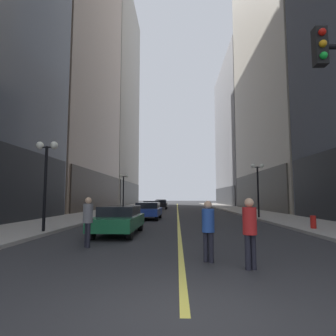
{
  "coord_description": "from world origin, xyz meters",
  "views": [
    {
      "loc": [
        -0.12,
        -4.32,
        1.74
      ],
      "look_at": [
        -1.39,
        37.48,
        6.02
      ],
      "focal_mm": 30.53,
      "sensor_mm": 36.0,
      "label": 1
    }
  ],
  "objects": [
    {
      "name": "ground_plane",
      "position": [
        0.0,
        35.0,
        0.0
      ],
      "size": [
        200.0,
        200.0,
        0.0
      ],
      "primitive_type": "plane",
      "color": "#2D2D30"
    },
    {
      "name": "sidewalk_left",
      "position": [
        -8.25,
        35.0,
        0.07
      ],
      "size": [
        4.5,
        78.0,
        0.15
      ],
      "primitive_type": "cube",
      "color": "#9E9991",
      "rests_on": "ground"
    },
    {
      "name": "sidewalk_right",
      "position": [
        8.25,
        35.0,
        0.07
      ],
      "size": [
        4.5,
        78.0,
        0.15
      ],
      "primitive_type": "cube",
      "color": "#9E9991",
      "rests_on": "ground"
    },
    {
      "name": "lane_centre_stripe",
      "position": [
        0.0,
        35.0,
        0.0
      ],
      "size": [
        0.16,
        70.0,
        0.01
      ],
      "primitive_type": "cube",
      "color": "#E5D64C",
      "rests_on": "ground"
    },
    {
      "name": "building_left_far",
      "position": [
        -18.46,
        60.0,
        24.69
      ],
      "size": [
        16.11,
        26.0,
        49.52
      ],
      "color": "#A8A399",
      "rests_on": "ground"
    },
    {
      "name": "building_right_far",
      "position": [
        16.46,
        60.0,
        16.07
      ],
      "size": [
        12.12,
        26.0,
        32.27
      ],
      "color": "gray",
      "rests_on": "ground"
    },
    {
      "name": "car_green",
      "position": [
        -2.82,
        9.17,
        0.72
      ],
      "size": [
        1.87,
        4.56,
        1.32
      ],
      "color": "#196038",
      "rests_on": "ground"
    },
    {
      "name": "car_blue",
      "position": [
        -2.4,
        18.51,
        0.72
      ],
      "size": [
        2.05,
        4.14,
        1.32
      ],
      "color": "navy",
      "rests_on": "ground"
    },
    {
      "name": "car_silver",
      "position": [
        -3.04,
        28.58,
        0.72
      ],
      "size": [
        1.9,
        4.63,
        1.32
      ],
      "color": "#B7B7BC",
      "rests_on": "ground"
    },
    {
      "name": "car_black",
      "position": [
        -2.44,
        37.91,
        0.72
      ],
      "size": [
        1.82,
        4.36,
        1.32
      ],
      "color": "black",
      "rests_on": "ground"
    },
    {
      "name": "car_red",
      "position": [
        -2.91,
        47.39,
        0.72
      ],
      "size": [
        1.88,
        4.46,
        1.32
      ],
      "color": "#B21919",
      "rests_on": "ground"
    },
    {
      "name": "pedestrian_in_red_jacket",
      "position": [
        1.67,
        2.83,
        1.0
      ],
      "size": [
        0.45,
        0.45,
        1.72
      ],
      "color": "black",
      "rests_on": "ground"
    },
    {
      "name": "pedestrian_in_grey_suit",
      "position": [
        -3.24,
        5.74,
        1.02
      ],
      "size": [
        0.48,
        0.48,
        1.74
      ],
      "color": "black",
      "rests_on": "ground"
    },
    {
      "name": "pedestrian_in_blue_hoodie",
      "position": [
        0.74,
        3.6,
        0.95
      ],
      "size": [
        0.47,
        0.47,
        1.64
      ],
      "color": "black",
      "rests_on": "ground"
    },
    {
      "name": "street_lamp_left_near",
      "position": [
        -6.4,
        9.13,
        3.26
      ],
      "size": [
        1.06,
        0.36,
        4.43
      ],
      "color": "black",
      "rests_on": "ground"
    },
    {
      "name": "street_lamp_left_far",
      "position": [
        -6.4,
        29.19,
        3.26
      ],
      "size": [
        1.06,
        0.36,
        4.43
      ],
      "color": "black",
      "rests_on": "ground"
    },
    {
      "name": "street_lamp_right_mid",
      "position": [
        6.4,
        18.79,
        3.26
      ],
      "size": [
        1.06,
        0.36,
        4.43
      ],
      "color": "black",
      "rests_on": "ground"
    },
    {
      "name": "fire_hydrant_right",
      "position": [
        6.9,
        10.76,
        0.4
      ],
      "size": [
        0.28,
        0.28,
        0.8
      ],
      "primitive_type": "cylinder",
      "color": "red",
      "rests_on": "ground"
    }
  ]
}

